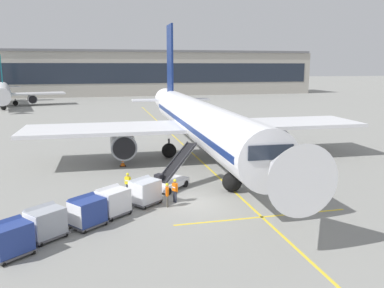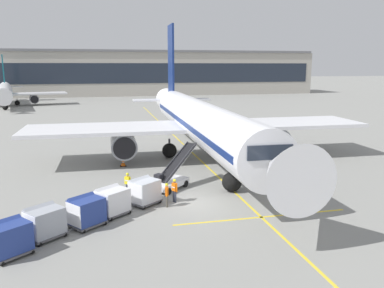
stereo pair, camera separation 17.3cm
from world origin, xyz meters
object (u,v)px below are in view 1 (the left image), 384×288
at_px(parked_airplane, 199,121).
at_px(baggage_cart_second, 113,201).
at_px(ground_crew_marshaller, 128,182).
at_px(ground_crew_by_carts, 167,193).
at_px(baggage_cart_third, 87,211).
at_px(ground_crew_by_loader, 175,189).
at_px(baggage_cart_fourth, 45,222).
at_px(distant_airplane, 3,93).
at_px(baggage_cart_lead, 145,191).
at_px(belt_loader, 171,178).
at_px(baggage_cart_fifth, 10,238).
at_px(safety_cone_engine_keepout, 123,163).

distance_m(parked_airplane, baggage_cart_second, 17.62).
bearing_deg(ground_crew_marshaller, ground_crew_by_carts, -53.28).
bearing_deg(baggage_cart_third, ground_crew_by_loader, 26.62).
xyz_separation_m(baggage_cart_fourth, ground_crew_by_carts, (7.70, 3.44, -0.00)).
relative_size(ground_crew_by_carts, distant_airplane, 0.05).
height_order(baggage_cart_fourth, ground_crew_marshaller, baggage_cart_fourth).
distance_m(ground_crew_by_loader, distant_airplane, 81.74).
bearing_deg(parked_airplane, ground_crew_marshaller, -128.55).
distance_m(baggage_cart_lead, ground_crew_by_loader, 2.19).
distance_m(belt_loader, distant_airplane, 78.80).
relative_size(baggage_cart_fourth, baggage_cart_fifth, 1.00).
relative_size(ground_crew_marshaller, safety_cone_engine_keepout, 2.50).
bearing_deg(ground_crew_by_loader, baggage_cart_fifth, -148.28).
bearing_deg(baggage_cart_fourth, baggage_cart_third, 27.83).
bearing_deg(parked_airplane, ground_crew_by_loader, -111.56).
distance_m(baggage_cart_lead, baggage_cart_fourth, 7.60).
xyz_separation_m(baggage_cart_lead, distant_airplane, (-25.42, 76.83, 2.32)).
bearing_deg(ground_crew_by_carts, baggage_cart_fifth, -150.10).
xyz_separation_m(baggage_cart_lead, ground_crew_by_carts, (1.47, -0.91, -0.00)).
distance_m(parked_airplane, baggage_cart_lead, 15.07).
relative_size(baggage_cart_lead, ground_crew_by_carts, 1.51).
relative_size(baggage_cart_lead, safety_cone_engine_keepout, 3.78).
bearing_deg(baggage_cart_lead, ground_crew_by_carts, -31.78).
relative_size(baggage_cart_second, ground_crew_marshaller, 1.51).
xyz_separation_m(ground_crew_by_carts, ground_crew_marshaller, (-2.49, 3.33, 0.00)).
distance_m(baggage_cart_third, ground_crew_by_loader, 6.85).
distance_m(baggage_cart_lead, distant_airplane, 80.96).
xyz_separation_m(parked_airplane, safety_cone_engine_keepout, (-8.15, -1.53, -3.68)).
relative_size(belt_loader, ground_crew_marshaller, 2.61).
xyz_separation_m(belt_loader, baggage_cart_second, (-4.82, -4.80, 0.09)).
relative_size(baggage_cart_third, baggage_cart_fourth, 1.00).
height_order(baggage_cart_lead, baggage_cart_second, same).
relative_size(baggage_cart_fifth, ground_crew_marshaller, 1.51).
relative_size(baggage_cart_fourth, ground_crew_by_carts, 1.51).
xyz_separation_m(ground_crew_by_carts, safety_cone_engine_keepout, (-2.33, 12.22, -0.66)).
bearing_deg(ground_crew_by_loader, ground_crew_marshaller, 142.00).
bearing_deg(parked_airplane, safety_cone_engine_keepout, -169.37).
distance_m(belt_loader, baggage_cart_fifth, 13.90).
distance_m(ground_crew_marshaller, safety_cone_engine_keepout, 8.92).
xyz_separation_m(baggage_cart_fourth, ground_crew_marshaller, (5.21, 6.77, -0.00)).
bearing_deg(safety_cone_engine_keepout, ground_crew_by_loader, -75.03).
bearing_deg(ground_crew_by_loader, baggage_cart_lead, 177.96).
relative_size(belt_loader, safety_cone_engine_keepout, 6.53).
height_order(baggage_cart_third, safety_cone_engine_keepout, baggage_cart_third).
xyz_separation_m(baggage_cart_second, ground_crew_by_loader, (4.50, 1.54, -0.00)).
height_order(baggage_cart_fourth, baggage_cart_fifth, same).
height_order(parked_airplane, baggage_cart_third, parked_airplane).
height_order(ground_crew_by_loader, safety_cone_engine_keepout, ground_crew_by_loader).
distance_m(baggage_cart_third, distant_airplane, 82.84).
xyz_separation_m(baggage_cart_second, baggage_cart_fifth, (-5.42, -4.59, 0.00)).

